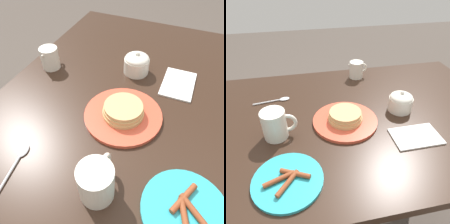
{
  "view_description": "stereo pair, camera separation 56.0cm",
  "coord_description": "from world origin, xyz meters",
  "views": [
    {
      "loc": [
        -0.47,
        -0.18,
        1.26
      ],
      "look_at": [
        -0.06,
        -0.01,
        0.78
      ],
      "focal_mm": 35.0,
      "sensor_mm": 36.0,
      "label": 1
    },
    {
      "loc": [
        -0.19,
        -0.66,
        1.26
      ],
      "look_at": [
        -0.06,
        -0.01,
        0.78
      ],
      "focal_mm": 35.0,
      "sensor_mm": 36.0,
      "label": 2
    }
  ],
  "objects": [
    {
      "name": "ground_plane",
      "position": [
        0.0,
        0.0,
        0.0
      ],
      "size": [
        8.0,
        8.0,
        0.0
      ],
      "primitive_type": "plane",
      "color": "#51473F"
    },
    {
      "name": "dining_table",
      "position": [
        0.0,
        0.0,
        0.62
      ],
      "size": [
        1.28,
        0.82,
        0.75
      ],
      "color": "#332116",
      "rests_on": "ground_plane"
    },
    {
      "name": "pancake_plate",
      "position": [
        -0.04,
        -0.03,
        0.76
      ],
      "size": [
        0.24,
        0.24,
        0.05
      ],
      "color": "#DB5138",
      "rests_on": "dining_table"
    },
    {
      "name": "side_plate_bacon",
      "position": [
        -0.25,
        -0.26,
        0.75
      ],
      "size": [
        0.2,
        0.2,
        0.02
      ],
      "color": "#2DADBC",
      "rests_on": "dining_table"
    },
    {
      "name": "coffee_mug",
      "position": [
        -0.29,
        -0.06,
        0.8
      ],
      "size": [
        0.12,
        0.08,
        0.1
      ],
      "color": "silver",
      "rests_on": "dining_table"
    },
    {
      "name": "creamer_pitcher",
      "position": [
        0.1,
        0.32,
        0.79
      ],
      "size": [
        0.11,
        0.07,
        0.09
      ],
      "color": "silver",
      "rests_on": "dining_table"
    },
    {
      "name": "sugar_bowl",
      "position": [
        0.2,
        0.0,
        0.79
      ],
      "size": [
        0.09,
        0.09,
        0.09
      ],
      "color": "silver",
      "rests_on": "dining_table"
    },
    {
      "name": "napkin",
      "position": [
        0.18,
        -0.17,
        0.75
      ],
      "size": [
        0.17,
        0.11,
        0.01
      ],
      "color": "white",
      "rests_on": "dining_table"
    },
    {
      "name": "spoon",
      "position": [
        -0.29,
        0.17,
        0.75
      ],
      "size": [
        0.16,
        0.04,
        0.01
      ],
      "color": "silver",
      "rests_on": "dining_table"
    }
  ]
}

